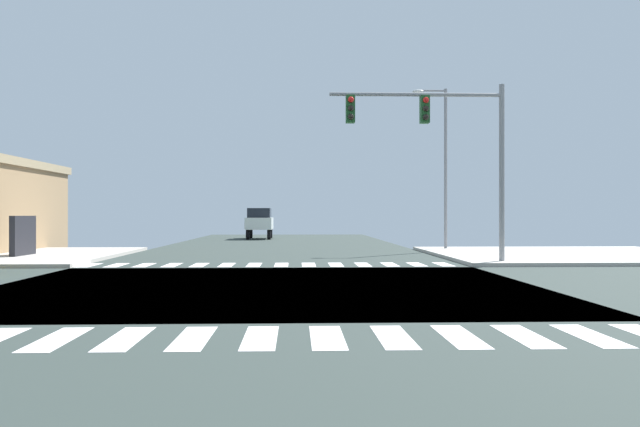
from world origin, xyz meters
TOP-DOWN VIEW (x-y plane):
  - ground at (0.00, 0.00)m, footprint 90.00×90.00m
  - sidewalk_corner_ne at (13.00, 12.00)m, footprint 12.00×12.00m
  - crosswalk_near at (-0.25, -7.30)m, footprint 13.50×2.00m
  - crosswalk_far at (-0.25, 7.30)m, footprint 13.50×2.00m
  - traffic_signal_mast at (5.91, 7.08)m, footprint 6.47×0.55m
  - street_lamp at (8.13, 16.34)m, footprint 1.78×0.32m
  - suv_farside_2 at (-2.00, 34.00)m, footprint 1.96×4.60m

SIDE VIEW (x-z plane):
  - ground at x=0.00m, z-range -0.05..0.00m
  - crosswalk_near at x=-0.25m, z-range 0.00..0.01m
  - crosswalk_far at x=-0.25m, z-range 0.00..0.01m
  - sidewalk_corner_ne at x=13.00m, z-range 0.00..0.14m
  - suv_farside_2 at x=-2.00m, z-range 0.22..2.56m
  - street_lamp at x=8.13m, z-range 0.79..9.03m
  - traffic_signal_mast at x=5.91m, z-range 1.58..8.24m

